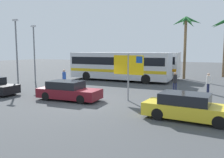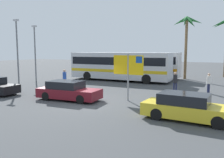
{
  "view_description": "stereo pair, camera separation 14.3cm",
  "coord_description": "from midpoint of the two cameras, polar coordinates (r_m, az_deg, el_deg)",
  "views": [
    {
      "loc": [
        8.29,
        -13.17,
        3.43
      ],
      "look_at": [
        0.72,
        2.69,
        1.3
      ],
      "focal_mm": 37.97,
      "sensor_mm": 36.0,
      "label": 1
    },
    {
      "loc": [
        8.42,
        -13.1,
        3.43
      ],
      "look_at": [
        0.72,
        2.69,
        1.3
      ],
      "focal_mm": 37.97,
      "sensor_mm": 36.0,
      "label": 2
    }
  ],
  "objects": [
    {
      "name": "ground",
      "position": [
        15.94,
        -6.36,
        -5.56
      ],
      "size": [
        120.0,
        120.0,
        0.0
      ],
      "primitive_type": "plane",
      "color": "#424447"
    },
    {
      "name": "bus_front_coach",
      "position": [
        26.69,
        1.97,
        3.37
      ],
      "size": [
        11.44,
        2.51,
        3.17
      ],
      "color": "silver",
      "rests_on": "ground"
    },
    {
      "name": "bus_rear_coach",
      "position": [
        29.82,
        5.23,
        3.71
      ],
      "size": [
        11.44,
        2.51,
        3.17
      ],
      "color": "white",
      "rests_on": "ground"
    },
    {
      "name": "ferry_sign",
      "position": [
        16.02,
        4.32,
        2.94
      ],
      "size": [
        2.2,
        0.2,
        3.2
      ],
      "rotation": [
        0.0,
        0.0,
        -0.06
      ],
      "color": "gray",
      "rests_on": "ground"
    },
    {
      "name": "car_maroon",
      "position": [
        16.7,
        -10.26,
        -2.83
      ],
      "size": [
        4.49,
        1.93,
        1.32
      ],
      "rotation": [
        0.0,
        0.0,
        0.05
      ],
      "color": "maroon",
      "rests_on": "ground"
    },
    {
      "name": "car_yellow",
      "position": [
        12.33,
        18.1,
        -6.54
      ],
      "size": [
        4.6,
        1.99,
        1.32
      ],
      "rotation": [
        0.0,
        0.0,
        -0.06
      ],
      "color": "yellow",
      "rests_on": "ground"
    },
    {
      "name": "pedestrian_by_bus",
      "position": [
        20.37,
        22.46,
        -0.59
      ],
      "size": [
        0.32,
        0.32,
        1.63
      ],
      "rotation": [
        0.0,
        0.0,
        5.92
      ],
      "color": "#1E2347",
      "rests_on": "ground"
    },
    {
      "name": "pedestrian_crossing_lot",
      "position": [
        21.08,
        -11.16,
        0.33
      ],
      "size": [
        0.32,
        0.32,
        1.79
      ],
      "rotation": [
        0.0,
        0.0,
        0.43
      ],
      "color": "#2D2D33",
      "rests_on": "ground"
    },
    {
      "name": "pedestrian_near_sign",
      "position": [
        19.62,
        15.19,
        -0.4
      ],
      "size": [
        0.32,
        0.32,
        1.72
      ],
      "rotation": [
        0.0,
        0.0,
        1.64
      ],
      "color": "#1E2347",
      "rests_on": "ground"
    },
    {
      "name": "lamp_post_left_side",
      "position": [
        24.49,
        -21.67,
        6.57
      ],
      "size": [
        0.56,
        0.2,
        6.34
      ],
      "color": "slate",
      "rests_on": "ground"
    },
    {
      "name": "lamp_post_right_side",
      "position": [
        26.88,
        -17.89,
        6.4
      ],
      "size": [
        0.56,
        0.2,
        6.06
      ],
      "color": "slate",
      "rests_on": "ground"
    },
    {
      "name": "palm_tree_seaside",
      "position": [
        29.83,
        17.62,
        11.68
      ],
      "size": [
        3.43,
        3.55,
        7.39
      ],
      "color": "brown",
      "rests_on": "ground"
    }
  ]
}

